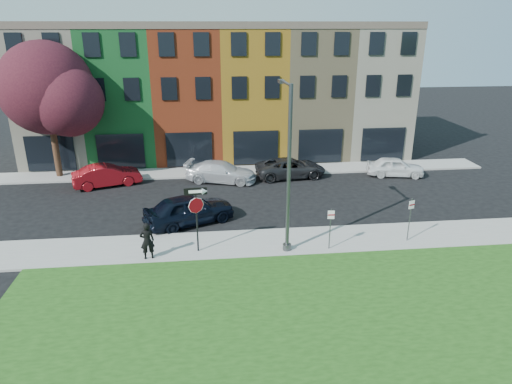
{
  "coord_description": "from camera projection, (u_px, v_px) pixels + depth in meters",
  "views": [
    {
      "loc": [
        -3.61,
        -17.29,
        10.3
      ],
      "look_at": [
        -1.3,
        4.0,
        2.41
      ],
      "focal_mm": 32.0,
      "sensor_mm": 36.0,
      "label": 1
    }
  ],
  "objects": [
    {
      "name": "sidewalk_far",
      "position": [
        217.0,
        172.0,
        33.72
      ],
      "size": [
        40.0,
        2.4,
        0.12
      ],
      "primitive_type": "cube",
      "color": "gray",
      "rests_on": "ground"
    },
    {
      "name": "man",
      "position": [
        147.0,
        241.0,
        20.81
      ],
      "size": [
        0.82,
        0.68,
        1.79
      ],
      "primitive_type": "imported",
      "rotation": [
        0.0,
        0.0,
        3.34
      ],
      "color": "black",
      "rests_on": "sidewalk_near"
    },
    {
      "name": "parked_car_white",
      "position": [
        395.0,
        167.0,
        32.75
      ],
      "size": [
        3.15,
        4.62,
        1.36
      ],
      "primitive_type": "imported",
      "rotation": [
        0.0,
        0.0,
        1.37
      ],
      "color": "white",
      "rests_on": "ground"
    },
    {
      "name": "parked_car_silver",
      "position": [
        221.0,
        172.0,
        31.56
      ],
      "size": [
        4.49,
        5.9,
        1.42
      ],
      "primitive_type": "imported",
      "rotation": [
        0.0,
        0.0,
        1.3
      ],
      "color": "silver",
      "rests_on": "ground"
    },
    {
      "name": "parked_car_red",
      "position": [
        107.0,
        175.0,
        30.72
      ],
      "size": [
        4.28,
        5.41,
        1.47
      ],
      "primitive_type": "imported",
      "rotation": [
        0.0,
        0.0,
        1.9
      ],
      "color": "maroon",
      "rests_on": "ground"
    },
    {
      "name": "parking_sign_a",
      "position": [
        330.0,
        224.0,
        21.59
      ],
      "size": [
        0.32,
        0.09,
        2.06
      ],
      "rotation": [
        0.0,
        0.0,
        -0.07
      ],
      "color": "#46494B",
      "rests_on": "sidewalk_near"
    },
    {
      "name": "sedan_near",
      "position": [
        189.0,
        209.0,
        24.81
      ],
      "size": [
        5.68,
        6.4,
        1.67
      ],
      "primitive_type": "imported",
      "rotation": [
        0.0,
        0.0,
        2.0
      ],
      "color": "black",
      "rests_on": "ground"
    },
    {
      "name": "sidewalk_near",
      "position": [
        323.0,
        240.0,
        23.03
      ],
      "size": [
        40.0,
        3.0,
        0.12
      ],
      "primitive_type": "cube",
      "color": "gray",
      "rests_on": "ground"
    },
    {
      "name": "street_lamp",
      "position": [
        288.0,
        170.0,
        20.75
      ],
      "size": [
        0.41,
        2.58,
        7.84
      ],
      "rotation": [
        0.0,
        0.0,
        0.04
      ],
      "color": "#46494B",
      "rests_on": "sidewalk_near"
    },
    {
      "name": "parking_sign_b",
      "position": [
        410.0,
        215.0,
        22.39
      ],
      "size": [
        0.31,
        0.13,
        2.24
      ],
      "rotation": [
        0.0,
        0.0,
        0.32
      ],
      "color": "#46494B",
      "rests_on": "sidewalk_near"
    },
    {
      "name": "rowhouse_block",
      "position": [
        219.0,
        92.0,
        37.84
      ],
      "size": [
        30.0,
        10.12,
        10.0
      ],
      "color": "#C0B89F",
      "rests_on": "ground"
    },
    {
      "name": "tree_purple",
      "position": [
        49.0,
        90.0,
        30.65
      ],
      "size": [
        7.45,
        6.52,
        9.28
      ],
      "color": "black",
      "rests_on": "sidewalk_far"
    },
    {
      "name": "ground",
      "position": [
        295.0,
        274.0,
        20.05
      ],
      "size": [
        120.0,
        120.0,
        0.0
      ],
      "primitive_type": "plane",
      "color": "black",
      "rests_on": "ground"
    },
    {
      "name": "parked_car_dark",
      "position": [
        291.0,
        168.0,
        32.48
      ],
      "size": [
        3.3,
        5.44,
        1.39
      ],
      "primitive_type": "imported",
      "rotation": [
        0.0,
        0.0,
        1.67
      ],
      "color": "black",
      "rests_on": "ground"
    },
    {
      "name": "stop_sign",
      "position": [
        196.0,
        207.0,
        21.03
      ],
      "size": [
        1.05,
        0.12,
        3.2
      ],
      "rotation": [
        0.0,
        0.0,
        0.07
      ],
      "color": "black",
      "rests_on": "sidewalk_near"
    }
  ]
}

